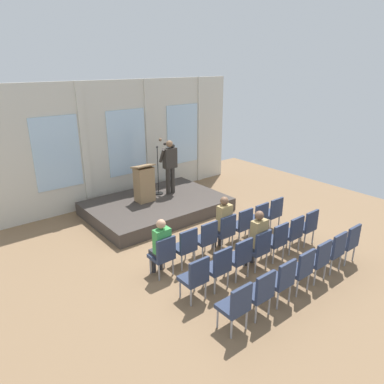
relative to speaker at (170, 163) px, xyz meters
name	(u,v)px	position (x,y,z in m)	size (l,w,h in m)	color
ground_plane	(234,255)	(-0.72, -3.63, -1.38)	(13.11, 13.11, 0.00)	#846647
rear_partition	(127,141)	(-0.68, 1.40, 0.54)	(8.46, 0.14, 3.85)	beige
stage_platform	(157,206)	(-0.72, -0.29, -1.19)	(4.01, 2.79, 0.39)	#3F3833
speaker	(170,163)	(0.00, 0.00, 0.00)	(0.51, 0.69, 1.71)	#332D28
mic_stand	(158,184)	(-0.34, 0.16, -0.66)	(0.28, 0.28, 1.55)	black
lectern	(144,184)	(-1.01, -0.09, -0.44)	(0.60, 0.48, 1.16)	#93724C
chair_r0_c0	(163,254)	(-2.52, -3.28, -0.85)	(0.46, 0.44, 0.94)	#99999E
audience_r0_c0	(161,244)	(-2.52, -3.20, -0.65)	(0.36, 0.39, 1.31)	#2D2D33
chair_r0_c1	(186,245)	(-1.92, -3.28, -0.85)	(0.46, 0.44, 0.94)	#99999E
chair_r0_c2	(206,237)	(-1.32, -3.28, -0.85)	(0.46, 0.44, 0.94)	#99999E
chair_r0_c3	(225,230)	(-0.72, -3.28, -0.85)	(0.46, 0.44, 0.94)	#99999E
audience_r0_c3	(223,220)	(-0.72, -3.20, -0.62)	(0.36, 0.39, 1.38)	#2D2D33
chair_r0_c4	(242,224)	(-0.12, -3.28, -0.85)	(0.46, 0.44, 0.94)	#99999E
chair_r0_c5	(258,217)	(0.48, -3.28, -0.85)	(0.46, 0.44, 0.94)	#99999E
chair_r0_c6	(273,212)	(1.08, -3.28, -0.85)	(0.46, 0.44, 0.94)	#99999E
chair_r1_c0	(195,276)	(-2.52, -4.35, -0.85)	(0.46, 0.44, 0.94)	#99999E
chair_r1_c1	(219,266)	(-1.92, -4.35, -0.85)	(0.46, 0.44, 0.94)	#99999E
chair_r1_c2	(240,256)	(-1.32, -4.35, -0.85)	(0.46, 0.44, 0.94)	#99999E
chair_r1_c3	(259,247)	(-0.72, -4.35, -0.85)	(0.46, 0.44, 0.94)	#99999E
audience_r1_c3	(257,237)	(-0.72, -4.28, -0.62)	(0.36, 0.39, 1.38)	#2D2D33
chair_r1_c4	(276,239)	(-0.12, -4.35, -0.85)	(0.46, 0.44, 0.94)	#99999E
chair_r1_c5	(292,232)	(0.48, -4.35, -0.85)	(0.46, 0.44, 0.94)	#99999E
chair_r1_c6	(307,225)	(1.08, -4.35, -0.85)	(0.46, 0.44, 0.94)	#99999E
chair_r2_c0	(236,305)	(-2.52, -5.43, -0.85)	(0.46, 0.44, 0.94)	#99999E
chair_r2_c1	(260,291)	(-1.92, -5.43, -0.85)	(0.46, 0.44, 0.94)	#99999E
chair_r2_c2	(281,279)	(-1.32, -5.43, -0.85)	(0.46, 0.44, 0.94)	#99999E
chair_r2_c3	(300,268)	(-0.72, -5.43, -0.85)	(0.46, 0.44, 0.94)	#99999E
chair_r2_c4	(318,258)	(-0.12, -5.43, -0.85)	(0.46, 0.44, 0.94)	#99999E
chair_r2_c5	(334,249)	(0.48, -5.43, -0.85)	(0.46, 0.44, 0.94)	#99999E
chair_r2_c6	(348,241)	(1.08, -5.43, -0.85)	(0.46, 0.44, 0.94)	#99999E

